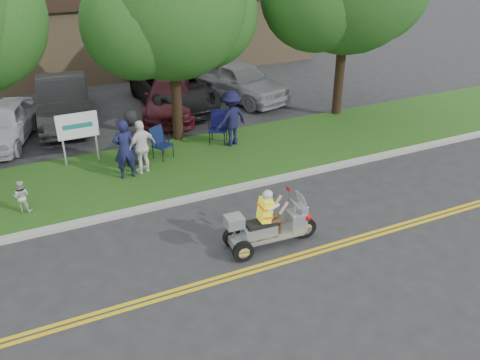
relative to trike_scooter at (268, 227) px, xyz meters
name	(u,v)px	position (x,y,z in m)	size (l,w,h in m)	color
ground	(259,254)	(-0.33, -0.19, -0.54)	(120.00, 120.00, 0.00)	#28282B
centerline_near	(270,267)	(-0.33, -0.77, -0.53)	(60.00, 0.10, 0.01)	gold
centerline_far	(267,263)	(-0.33, -0.61, -0.53)	(60.00, 0.10, 0.01)	gold
curb	(210,194)	(-0.33, 2.86, -0.48)	(60.00, 0.25, 0.12)	#A8A89E
grass_verge	(184,164)	(-0.33, 5.01, -0.48)	(60.00, 4.00, 0.10)	#265216
commercial_building	(131,22)	(1.67, 18.79, 1.47)	(18.00, 8.20, 4.00)	#9E7F5B
tree_mid	(172,10)	(0.22, 7.04, 3.90)	(5.88, 4.80, 7.05)	#332114
business_sign	(78,129)	(-3.23, 6.41, 0.72)	(1.25, 0.06, 1.75)	silver
trike_scooter	(268,227)	(0.00, 0.00, 0.00)	(2.35, 0.80, 1.54)	black
lawn_chair_a	(219,124)	(1.34, 6.15, 0.19)	(0.82, 0.83, 1.11)	black
lawn_chair_b	(160,141)	(-0.87, 5.75, 0.15)	(0.74, 0.75, 1.03)	black
spectator_adult_left	(124,149)	(-2.20, 4.83, 0.47)	(0.66, 0.43, 1.81)	#171942
spectator_adult_right	(142,147)	(-1.65, 4.95, 0.40)	(0.97, 0.41, 1.66)	white
spectator_chair_a	(231,118)	(1.62, 5.73, 0.51)	(1.21, 0.70, 1.88)	#131336
spectator_chair_b	(133,137)	(-1.75, 5.63, 0.46)	(0.87, 0.57, 1.79)	black
child_right	(21,196)	(-5.16, 4.02, 0.01)	(0.43, 0.34, 0.89)	silver
parked_car_far_left	(3,124)	(-5.33, 9.44, 0.16)	(1.65, 4.10, 1.40)	silver
parked_car_left	(64,101)	(-3.13, 10.57, 0.31)	(1.79, 5.15, 1.70)	#272729
parked_car_mid	(173,89)	(1.17, 10.52, 0.23)	(2.56, 5.56, 1.55)	black
parked_car_right	(171,96)	(0.84, 9.85, 0.16)	(1.96, 4.81, 1.40)	#451018
parked_car_far_right	(239,80)	(4.05, 10.30, 0.28)	(1.92, 4.78, 1.63)	#989A9F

